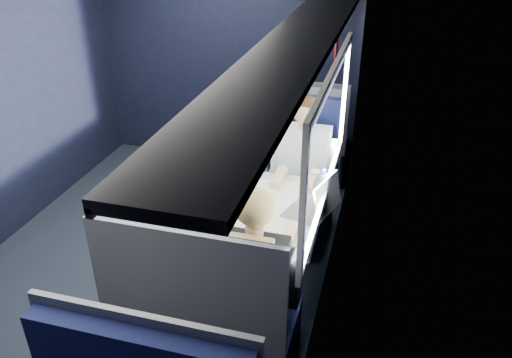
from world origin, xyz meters
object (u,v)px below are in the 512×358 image
(seat_bay_near, at_px, (275,185))
(woman, at_px, (257,273))
(table, at_px, (274,217))
(cup, at_px, (315,177))
(man, at_px, (302,167))
(bottle_small, at_px, (323,183))
(seat_bay_far, at_px, (209,325))
(seat_row_front, at_px, (297,144))
(laptop, at_px, (317,204))

(seat_bay_near, relative_size, woman, 0.95)
(table, relative_size, cup, 10.24)
(man, xyz_separation_m, cup, (0.15, -0.26, 0.07))
(man, height_order, bottle_small, man)
(seat_bay_far, bearing_deg, seat_row_front, 90.00)
(seat_bay_far, height_order, bottle_small, seat_bay_far)
(seat_row_front, height_order, cup, seat_row_front)
(seat_row_front, distance_m, woman, 2.54)
(woman, distance_m, cup, 1.16)
(table, bearing_deg, man, 84.48)
(laptop, relative_size, cup, 4.24)
(table, height_order, woman, woman)
(cup, bearing_deg, bottle_small, -61.12)
(woman, distance_m, laptop, 0.76)
(seat_bay_far, height_order, seat_row_front, seat_bay_far)
(table, distance_m, cup, 0.51)
(cup, bearing_deg, table, -115.96)
(seat_row_front, distance_m, cup, 1.46)
(bottle_small, xyz_separation_m, cup, (-0.08, 0.15, -0.04))
(seat_row_front, height_order, woman, woman)
(seat_bay_far, distance_m, woman, 0.43)
(laptop, bearing_deg, cup, 101.17)
(table, distance_m, woman, 0.71)
(seat_bay_far, distance_m, man, 1.62)
(cup, bearing_deg, seat_bay_near, 133.81)
(woman, bearing_deg, table, 95.45)
(seat_bay_near, bearing_deg, laptop, -60.00)
(cup, bearing_deg, seat_row_front, 106.30)
(seat_row_front, bearing_deg, cup, -73.70)
(seat_bay_near, height_order, seat_bay_far, same)
(table, distance_m, seat_bay_near, 0.92)
(seat_bay_near, relative_size, laptop, 3.04)
(seat_bay_far, bearing_deg, bottle_small, 67.59)
(seat_bay_near, distance_m, bottle_small, 0.86)
(bottle_small, bearing_deg, woman, -103.00)
(table, height_order, cup, cup)
(laptop, bearing_deg, bottle_small, 90.42)
(bottle_small, bearing_deg, man, 119.31)
(laptop, bearing_deg, man, 108.56)
(seat_bay_far, xyz_separation_m, laptop, (0.48, 0.88, 0.40))
(man, distance_m, bottle_small, 0.48)
(woman, bearing_deg, laptop, 72.02)
(laptop, distance_m, cup, 0.44)
(cup, bearing_deg, man, 119.56)
(table, bearing_deg, laptop, 1.46)
(seat_bay_near, bearing_deg, man, -32.81)
(seat_bay_near, distance_m, laptop, 1.07)
(table, relative_size, laptop, 2.41)
(seat_bay_near, relative_size, man, 0.95)
(table, relative_size, seat_row_front, 0.86)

